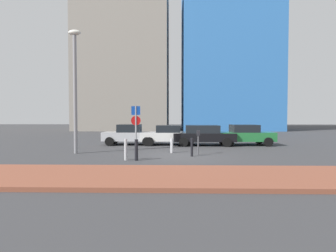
% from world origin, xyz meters
% --- Properties ---
extents(ground_plane, '(120.00, 120.00, 0.00)m').
position_xyz_m(ground_plane, '(0.00, 0.00, 0.00)').
color(ground_plane, '#38383A').
extents(sidewalk_brick, '(40.00, 3.39, 0.14)m').
position_xyz_m(sidewalk_brick, '(0.00, -5.28, 0.07)').
color(sidewalk_brick, brown).
rests_on(sidewalk_brick, ground).
extents(parked_car_silver, '(3.94, 2.00, 1.52)m').
position_xyz_m(parked_car_silver, '(-3.61, 5.41, 0.76)').
color(parked_car_silver, '#B7BABF').
rests_on(parked_car_silver, ground).
extents(parked_car_white, '(4.17, 2.11, 1.46)m').
position_xyz_m(parked_car_white, '(-0.70, 5.42, 0.75)').
color(parked_car_white, white).
rests_on(parked_car_white, ground).
extents(parked_car_black, '(4.43, 2.13, 1.48)m').
position_xyz_m(parked_car_black, '(1.82, 5.07, 0.78)').
color(parked_car_black, black).
rests_on(parked_car_black, ground).
extents(parked_car_green, '(4.09, 2.13, 1.51)m').
position_xyz_m(parked_car_green, '(4.86, 5.29, 0.77)').
color(parked_car_green, '#237238').
rests_on(parked_car_green, ground).
extents(parking_sign_post, '(0.59, 0.15, 2.77)m').
position_xyz_m(parking_sign_post, '(-2.72, 2.36, 1.74)').
color(parking_sign_post, gray).
rests_on(parking_sign_post, ground).
extents(parking_meter, '(0.18, 0.14, 1.33)m').
position_xyz_m(parking_meter, '(1.01, 0.30, 0.87)').
color(parking_meter, '#4C4C51').
rests_on(parking_meter, ground).
extents(street_lamp, '(0.70, 0.36, 6.93)m').
position_xyz_m(street_lamp, '(-5.88, 0.65, 4.09)').
color(street_lamp, gray).
rests_on(street_lamp, ground).
extents(traffic_bollard_near, '(0.17, 0.17, 0.85)m').
position_xyz_m(traffic_bollard_near, '(-0.45, 1.04, 0.43)').
color(traffic_bollard_near, '#B7B7BC').
rests_on(traffic_bollard_near, ground).
extents(traffic_bollard_mid, '(0.13, 0.13, 0.96)m').
position_xyz_m(traffic_bollard_mid, '(0.62, -0.31, 0.48)').
color(traffic_bollard_mid, black).
rests_on(traffic_bollard_mid, ground).
extents(traffic_bollard_far, '(0.15, 0.15, 1.02)m').
position_xyz_m(traffic_bollard_far, '(-2.62, -1.59, 0.51)').
color(traffic_bollard_far, '#B7B7BC').
rests_on(traffic_bollard_far, ground).
extents(traffic_bollard_edge, '(0.16, 0.16, 1.01)m').
position_xyz_m(traffic_bollard_edge, '(-2.10, -1.67, 0.50)').
color(traffic_bollard_edge, black).
rests_on(traffic_bollard_edge, ground).
extents(building_colorful_midrise, '(14.60, 13.10, 24.14)m').
position_xyz_m(building_colorful_midrise, '(8.37, 29.92, 12.07)').
color(building_colorful_midrise, '#3372BF').
rests_on(building_colorful_midrise, ground).
extents(building_under_construction, '(14.05, 13.76, 23.97)m').
position_xyz_m(building_under_construction, '(-8.39, 30.14, 11.99)').
color(building_under_construction, gray).
rests_on(building_under_construction, ground).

